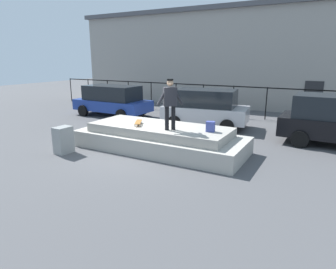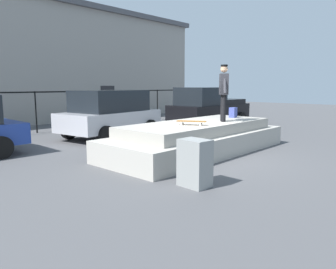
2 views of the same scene
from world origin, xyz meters
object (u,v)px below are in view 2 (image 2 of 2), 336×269
(backpack, at_px, (233,113))
(car_silver_hatchback_mid, at_px, (111,113))
(skateboarder, at_px, (224,89))
(car_black_pickup_far, at_px, (208,107))
(skateboard, at_px, (191,121))
(utility_box, at_px, (195,163))

(backpack, bearing_deg, car_silver_hatchback_mid, -75.99)
(backpack, bearing_deg, skateboarder, 8.44)
(skateboarder, bearing_deg, car_silver_hatchback_mid, 97.56)
(backpack, distance_m, car_silver_hatchback_mid, 4.73)
(backpack, xyz_separation_m, car_black_pickup_far, (3.82, 3.76, -0.14))
(skateboard, height_order, car_silver_hatchback_mid, car_silver_hatchback_mid)
(car_silver_hatchback_mid, distance_m, utility_box, 6.94)
(skateboarder, xyz_separation_m, car_silver_hatchback_mid, (-0.63, 4.75, -0.94))
(skateboard, relative_size, utility_box, 0.85)
(skateboarder, height_order, car_silver_hatchback_mid, skateboarder)
(car_silver_hatchback_mid, bearing_deg, skateboarder, -82.44)
(skateboard, bearing_deg, skateboarder, -5.21)
(skateboarder, xyz_separation_m, car_black_pickup_far, (5.11, 4.19, -0.95))
(skateboarder, relative_size, car_silver_hatchback_mid, 0.40)
(skateboarder, distance_m, car_silver_hatchback_mid, 4.88)
(backpack, xyz_separation_m, car_silver_hatchback_mid, (-1.92, 4.32, -0.13))
(car_silver_hatchback_mid, bearing_deg, utility_box, -113.89)
(skateboarder, xyz_separation_m, utility_box, (-3.44, -1.58, -1.43))
(utility_box, bearing_deg, backpack, 26.39)
(skateboard, distance_m, backpack, 2.70)
(utility_box, bearing_deg, car_silver_hatchback_mid, 69.45)
(skateboard, xyz_separation_m, car_silver_hatchback_mid, (0.76, 4.62, -0.06))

